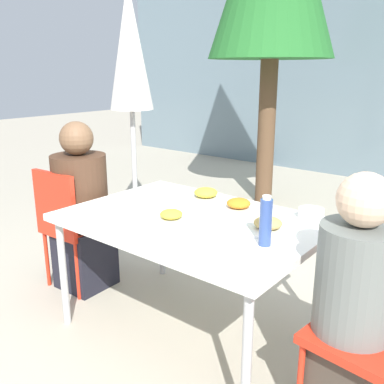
{
  "coord_description": "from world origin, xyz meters",
  "views": [
    {
      "loc": [
        1.44,
        -1.78,
        1.53
      ],
      "look_at": [
        0.0,
        0.0,
        0.88
      ],
      "focal_mm": 40.0,
      "sensor_mm": 36.0,
      "label": 1
    }
  ],
  "objects": [
    {
      "name": "salad_bowl",
      "position": [
        0.53,
        0.4,
        0.76
      ],
      "size": [
        0.14,
        0.14,
        0.06
      ],
      "color": "white",
      "rests_on": "dining_table"
    },
    {
      "name": "plate_1",
      "position": [
        0.13,
        0.28,
        0.75
      ],
      "size": [
        0.26,
        0.26,
        0.07
      ],
      "color": "white",
      "rests_on": "dining_table"
    },
    {
      "name": "chair_left",
      "position": [
        -1.01,
        -0.13,
        0.52
      ],
      "size": [
        0.42,
        0.42,
        0.88
      ],
      "rotation": [
        0.0,
        0.0,
        0.05
      ],
      "color": "red",
      "rests_on": "ground"
    },
    {
      "name": "closed_umbrella",
      "position": [
        -1.33,
        0.81,
        1.64
      ],
      "size": [
        0.37,
        0.37,
        2.25
      ],
      "color": "#333333",
      "rests_on": "ground"
    },
    {
      "name": "dining_table",
      "position": [
        0.0,
        0.0,
        0.68
      ],
      "size": [
        1.43,
        1.0,
        0.73
      ],
      "color": "white",
      "rests_on": "ground"
    },
    {
      "name": "plate_2",
      "position": [
        -0.05,
        -0.12,
        0.75
      ],
      "size": [
        0.23,
        0.23,
        0.06
      ],
      "color": "white",
      "rests_on": "dining_table"
    },
    {
      "name": "person_left",
      "position": [
        -0.96,
        -0.05,
        0.56
      ],
      "size": [
        0.38,
        0.38,
        1.2
      ],
      "rotation": [
        0.0,
        0.0,
        0.05
      ],
      "color": "black",
      "rests_on": "ground"
    },
    {
      "name": "bottle",
      "position": [
        0.52,
        -0.09,
        0.85
      ],
      "size": [
        0.06,
        0.06,
        0.25
      ],
      "color": "#334C8E",
      "rests_on": "dining_table"
    },
    {
      "name": "person_right",
      "position": [
        0.96,
        -0.11,
        0.55
      ],
      "size": [
        0.33,
        0.33,
        1.15
      ],
      "rotation": [
        0.0,
        0.0,
        3.02
      ],
      "color": "#473D33",
      "rests_on": "ground"
    },
    {
      "name": "chair_right",
      "position": [
        1.02,
        -0.04,
        0.52
      ],
      "size": [
        0.44,
        0.44,
        0.88
      ],
      "rotation": [
        0.0,
        0.0,
        3.02
      ],
      "color": "red",
      "rests_on": "ground"
    },
    {
      "name": "drinking_cup",
      "position": [
        -0.32,
        -0.02,
        0.78
      ],
      "size": [
        0.07,
        0.07,
        0.1
      ],
      "color": "white",
      "rests_on": "dining_table"
    },
    {
      "name": "ground_plane",
      "position": [
        0.0,
        0.0,
        0.0
      ],
      "size": [
        24.0,
        24.0,
        0.0
      ],
      "primitive_type": "plane",
      "color": "#B2A893"
    },
    {
      "name": "plate_3",
      "position": [
        -0.16,
        0.34,
        0.75
      ],
      "size": [
        0.28,
        0.28,
        0.07
      ],
      "color": "white",
      "rests_on": "dining_table"
    },
    {
      "name": "plate_0",
      "position": [
        0.44,
        0.09,
        0.75
      ],
      "size": [
        0.27,
        0.27,
        0.07
      ],
      "color": "white",
      "rests_on": "dining_table"
    }
  ]
}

